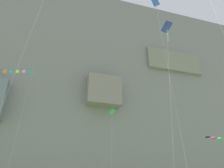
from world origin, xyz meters
TOP-DOWN VIEW (x-y plane):
  - cliff_face at (-0.00, 56.15)m, footprint 180.00×27.64m
  - kite_delta_upper_left at (8.33, 13.92)m, footprint 4.14×6.11m
  - kite_diamond_far_right at (2.80, 19.42)m, footprint 2.35×2.89m
  - kite_windsock_upper_mid at (19.88, 30.02)m, footprint 6.81×5.75m
  - kite_banner_low_left at (-18.93, 31.73)m, footprint 7.18×4.73m
  - kite_diamond_mid_center at (4.97, 20.51)m, footprint 3.54×2.06m
  - kite_diamond_high_left at (-0.26, 34.79)m, footprint 1.30×2.18m

SIDE VIEW (x-z plane):
  - kite_windsock_upper_mid at x=19.88m, z-range 5.61..17.85m
  - kite_diamond_high_left at x=-0.26m, z-range 6.94..24.45m
  - kite_banner_low_left at x=-18.93m, z-range 9.95..31.41m
  - kite_diamond_mid_center at x=4.97m, z-range 12.45..41.02m
  - kite_delta_upper_left at x=8.33m, z-range 13.33..41.97m
  - cliff_face at x=0.00m, z-range 0.00..58.50m
  - kite_diamond_far_right at x=2.80m, z-range 14.43..47.17m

